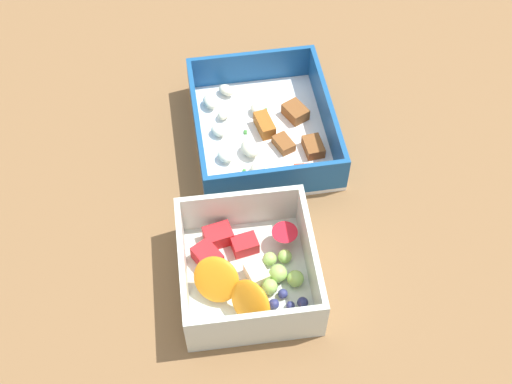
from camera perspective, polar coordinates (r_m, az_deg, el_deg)
The scene contains 3 objects.
table_surface at distance 77.44cm, azimuth 0.30°, elevation -2.06°, with size 80.00×80.00×2.00cm, color brown.
pasta_container at distance 82.45cm, azimuth 0.63°, elevation 5.46°, with size 22.00×19.26×5.26cm.
fruit_bowl at distance 69.96cm, azimuth -0.74°, elevation -6.74°, with size 16.36×15.50×6.00cm.
Camera 1 is at (43.86, -1.29, 64.81)cm, focal length 46.53 mm.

